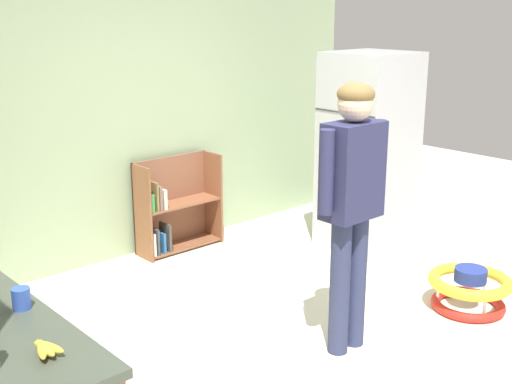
# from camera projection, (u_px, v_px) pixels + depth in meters

# --- Properties ---
(ground_plane) EXTENTS (12.00, 12.00, 0.00)m
(ground_plane) POSITION_uv_depth(u_px,v_px,m) (324.00, 345.00, 4.40)
(ground_plane) COLOR silver
(ground_plane) RESTS_ON ground
(back_wall) EXTENTS (5.20, 0.06, 2.70)m
(back_wall) POSITION_uv_depth(u_px,v_px,m) (128.00, 104.00, 5.69)
(back_wall) COLOR #97AE85
(back_wall) RESTS_ON ground
(refrigerator) EXTENTS (0.73, 0.68, 1.78)m
(refrigerator) POSITION_uv_depth(u_px,v_px,m) (368.00, 152.00, 6.01)
(refrigerator) COLOR #B7BABF
(refrigerator) RESTS_ON ground
(bookshelf) EXTENTS (0.80, 0.28, 0.85)m
(bookshelf) POSITION_uv_depth(u_px,v_px,m) (172.00, 210.00, 6.02)
(bookshelf) COLOR brown
(bookshelf) RESTS_ON ground
(standing_person) EXTENTS (0.57, 0.23, 1.74)m
(standing_person) POSITION_uv_depth(u_px,v_px,m) (352.00, 193.00, 4.08)
(standing_person) COLOR navy
(standing_person) RESTS_ON ground
(baby_walker) EXTENTS (0.60, 0.60, 0.32)m
(baby_walker) POSITION_uv_depth(u_px,v_px,m) (469.00, 289.00, 4.87)
(baby_walker) COLOR red
(baby_walker) RESTS_ON ground
(banana_bunch) EXTENTS (0.12, 0.16, 0.04)m
(banana_bunch) POSITION_uv_depth(u_px,v_px,m) (45.00, 348.00, 2.50)
(banana_bunch) COLOR yellow
(banana_bunch) RESTS_ON kitchen_counter
(blue_cup) EXTENTS (0.08, 0.08, 0.09)m
(blue_cup) POSITION_uv_depth(u_px,v_px,m) (21.00, 298.00, 2.87)
(blue_cup) COLOR blue
(blue_cup) RESTS_ON kitchen_counter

